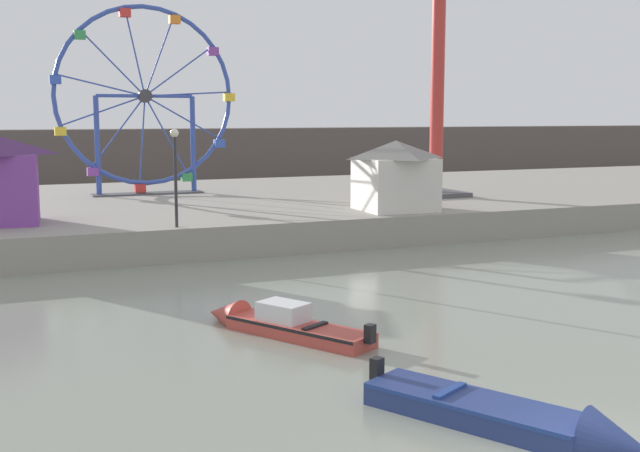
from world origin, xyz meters
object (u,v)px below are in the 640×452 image
(ferris_wheel_blue_frame, at_px, (145,100))
(drop_tower_red_tower, at_px, (439,29))
(motorboat_faded_red, at_px, (273,322))
(promenade_lamp_near, at_px, (175,163))
(motorboat_navy_blue, at_px, (522,421))
(carnival_booth_white_ticket, at_px, (396,174))

(ferris_wheel_blue_frame, relative_size, drop_tower_red_tower, 0.60)
(motorboat_faded_red, distance_m, promenade_lamp_near, 11.49)
(drop_tower_red_tower, bearing_deg, ferris_wheel_blue_frame, 153.31)
(promenade_lamp_near, bearing_deg, ferris_wheel_blue_frame, 83.86)
(motorboat_faded_red, bearing_deg, motorboat_navy_blue, 163.40)
(motorboat_navy_blue, relative_size, ferris_wheel_blue_frame, 0.52)
(motorboat_navy_blue, bearing_deg, carnival_booth_white_ticket, 129.43)
(motorboat_navy_blue, distance_m, drop_tower_red_tower, 30.04)
(motorboat_navy_blue, height_order, promenade_lamp_near, promenade_lamp_near)
(carnival_booth_white_ticket, bearing_deg, motorboat_faded_red, -127.06)
(drop_tower_red_tower, bearing_deg, motorboat_faded_red, -131.31)
(drop_tower_red_tower, relative_size, promenade_lamp_near, 4.50)
(motorboat_navy_blue, height_order, carnival_booth_white_ticket, carnival_booth_white_ticket)
(motorboat_navy_blue, xyz_separation_m, ferris_wheel_blue_frame, (-0.34, 32.02, 6.04))
(ferris_wheel_blue_frame, bearing_deg, motorboat_navy_blue, -89.39)
(drop_tower_red_tower, xyz_separation_m, carnival_booth_white_ticket, (-4.90, -4.69, -6.94))
(motorboat_navy_blue, distance_m, ferris_wheel_blue_frame, 32.59)
(motorboat_faded_red, distance_m, carnival_booth_white_ticket, 16.42)
(motorboat_faded_red, height_order, promenade_lamp_near, promenade_lamp_near)
(ferris_wheel_blue_frame, xyz_separation_m, promenade_lamp_near, (-1.42, -13.19, -2.55))
(carnival_booth_white_ticket, bearing_deg, ferris_wheel_blue_frame, 129.42)
(drop_tower_red_tower, xyz_separation_m, promenade_lamp_near, (-15.13, -6.30, -6.11))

